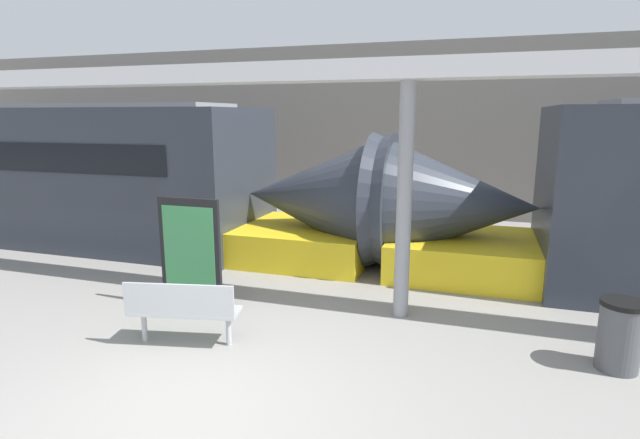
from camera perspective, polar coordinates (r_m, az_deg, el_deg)
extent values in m
plane|color=gray|center=(5.57, -13.78, -20.43)|extent=(60.00, 60.00, 0.00)
cube|color=gray|center=(15.12, 8.19, 10.01)|extent=(56.00, 0.20, 5.00)
cone|color=#2D333D|center=(9.67, 14.88, 1.73)|extent=(3.07, 2.63, 2.63)
cube|color=yellow|center=(9.87, 16.28, -3.91)|extent=(2.76, 2.46, 0.70)
cube|color=#2D333D|center=(14.91, -32.11, 4.65)|extent=(13.46, 2.90, 3.10)
cone|color=#2D333D|center=(10.15, -0.21, 2.59)|extent=(3.07, 2.63, 2.63)
cube|color=yellow|center=(10.44, -1.73, -2.57)|extent=(2.76, 2.46, 0.70)
cube|color=#ADB2B7|center=(6.83, -15.17, -10.03)|extent=(1.49, 0.73, 0.04)
cube|color=#ADB2B7|center=(6.58, -15.90, -8.82)|extent=(1.41, 0.33, 0.41)
cylinder|color=#ADB2B7|center=(7.14, -19.44, -11.37)|extent=(0.07, 0.07, 0.43)
cylinder|color=#ADB2B7|center=(6.74, -10.41, -12.26)|extent=(0.07, 0.07, 0.43)
cylinder|color=#4C4F54|center=(6.94, 31.02, -11.52)|extent=(0.47, 0.47, 0.79)
cylinder|color=black|center=(6.79, 31.40, -8.21)|extent=(0.49, 0.49, 0.06)
cube|color=black|center=(7.82, -14.58, -3.93)|extent=(1.02, 0.06, 1.74)
cube|color=#38844C|center=(7.77, -14.76, -3.37)|extent=(0.86, 0.01, 1.33)
cylinder|color=gray|center=(7.26, 9.60, 1.86)|extent=(0.22, 0.22, 3.42)
cube|color=silver|center=(7.18, 10.12, 16.56)|extent=(28.00, 0.60, 0.28)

